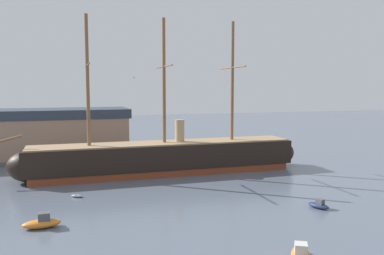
{
  "coord_description": "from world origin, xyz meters",
  "views": [
    {
      "loc": [
        -13.66,
        -21.24,
        15.6
      ],
      "look_at": [
        4.18,
        32.57,
        9.89
      ],
      "focal_mm": 37.71,
      "sensor_mm": 36.0,
      "label": 1
    }
  ],
  "objects_px": {
    "motorboat_mid_right": "(319,205)",
    "motorboat_distant_centre": "(127,159)",
    "motorboat_foreground_right": "(301,254)",
    "motorboat_far_right": "(275,160)",
    "tall_ship": "(164,157)",
    "seagull_in_flight": "(135,78)",
    "motorboat_mid_left": "(42,223)",
    "dinghy_alongside_bow": "(77,196)"
  },
  "relations": [
    {
      "from": "tall_ship",
      "to": "motorboat_mid_right",
      "type": "distance_m",
      "value": 30.08
    },
    {
      "from": "dinghy_alongside_bow",
      "to": "motorboat_far_right",
      "type": "distance_m",
      "value": 43.23
    },
    {
      "from": "motorboat_mid_left",
      "to": "seagull_in_flight",
      "type": "height_order",
      "value": "seagull_in_flight"
    },
    {
      "from": "motorboat_foreground_right",
      "to": "motorboat_far_right",
      "type": "xyz_separation_m",
      "value": [
        22.3,
        43.23,
        -0.14
      ]
    },
    {
      "from": "motorboat_mid_left",
      "to": "motorboat_mid_right",
      "type": "height_order",
      "value": "motorboat_mid_left"
    },
    {
      "from": "motorboat_mid_right",
      "to": "motorboat_far_right",
      "type": "distance_m",
      "value": 32.31
    },
    {
      "from": "motorboat_foreground_right",
      "to": "dinghy_alongside_bow",
      "type": "bearing_deg",
      "value": 122.91
    },
    {
      "from": "seagull_in_flight",
      "to": "motorboat_far_right",
      "type": "bearing_deg",
      "value": 42.76
    },
    {
      "from": "motorboat_foreground_right",
      "to": "motorboat_mid_right",
      "type": "bearing_deg",
      "value": 49.01
    },
    {
      "from": "motorboat_mid_right",
      "to": "seagull_in_flight",
      "type": "height_order",
      "value": "seagull_in_flight"
    },
    {
      "from": "motorboat_foreground_right",
      "to": "seagull_in_flight",
      "type": "distance_m",
      "value": 23.12
    },
    {
      "from": "dinghy_alongside_bow",
      "to": "seagull_in_flight",
      "type": "xyz_separation_m",
      "value": [
        5.33,
        -17.46,
        16.33
      ]
    },
    {
      "from": "motorboat_mid_left",
      "to": "motorboat_far_right",
      "type": "xyz_separation_m",
      "value": [
        44.74,
        26.8,
        -0.15
      ]
    },
    {
      "from": "tall_ship",
      "to": "seagull_in_flight",
      "type": "xyz_separation_m",
      "value": [
        -10.47,
        -28.89,
        13.53
      ]
    },
    {
      "from": "motorboat_distant_centre",
      "to": "seagull_in_flight",
      "type": "height_order",
      "value": "seagull_in_flight"
    },
    {
      "from": "motorboat_foreground_right",
      "to": "seagull_in_flight",
      "type": "bearing_deg",
      "value": 140.34
    },
    {
      "from": "motorboat_mid_left",
      "to": "seagull_in_flight",
      "type": "bearing_deg",
      "value": -31.0
    },
    {
      "from": "seagull_in_flight",
      "to": "motorboat_mid_right",
      "type": "bearing_deg",
      "value": 5.21
    },
    {
      "from": "motorboat_mid_right",
      "to": "motorboat_distant_centre",
      "type": "relative_size",
      "value": 1.1
    },
    {
      "from": "motorboat_mid_right",
      "to": "motorboat_far_right",
      "type": "height_order",
      "value": "motorboat_far_right"
    },
    {
      "from": "motorboat_foreground_right",
      "to": "motorboat_mid_left",
      "type": "xyz_separation_m",
      "value": [
        -22.44,
        16.42,
        0.0
      ]
    },
    {
      "from": "tall_ship",
      "to": "dinghy_alongside_bow",
      "type": "height_order",
      "value": "tall_ship"
    },
    {
      "from": "motorboat_mid_right",
      "to": "motorboat_foreground_right",
      "type": "bearing_deg",
      "value": -130.99
    },
    {
      "from": "tall_ship",
      "to": "motorboat_distant_centre",
      "type": "xyz_separation_m",
      "value": [
        -4.5,
        14.54,
        -2.58
      ]
    },
    {
      "from": "tall_ship",
      "to": "motorboat_mid_left",
      "type": "bearing_deg",
      "value": -130.84
    },
    {
      "from": "dinghy_alongside_bow",
      "to": "seagull_in_flight",
      "type": "relative_size",
      "value": 1.93
    },
    {
      "from": "dinghy_alongside_bow",
      "to": "motorboat_mid_left",
      "type": "bearing_deg",
      "value": -109.8
    },
    {
      "from": "tall_ship",
      "to": "motorboat_far_right",
      "type": "xyz_separation_m",
      "value": [
        24.72,
        3.65,
        -2.55
      ]
    },
    {
      "from": "motorboat_foreground_right",
      "to": "seagull_in_flight",
      "type": "relative_size",
      "value": 4.51
    },
    {
      "from": "motorboat_mid_left",
      "to": "seagull_in_flight",
      "type": "relative_size",
      "value": 4.3
    },
    {
      "from": "motorboat_far_right",
      "to": "seagull_in_flight",
      "type": "bearing_deg",
      "value": -137.24
    },
    {
      "from": "motorboat_far_right",
      "to": "seagull_in_flight",
      "type": "relative_size",
      "value": 3.47
    },
    {
      "from": "motorboat_foreground_right",
      "to": "motorboat_mid_left",
      "type": "relative_size",
      "value": 1.05
    },
    {
      "from": "tall_ship",
      "to": "dinghy_alongside_bow",
      "type": "relative_size",
      "value": 30.62
    },
    {
      "from": "tall_ship",
      "to": "motorboat_mid_right",
      "type": "xyz_separation_m",
      "value": [
        13.62,
        -26.69,
        -2.57
      ]
    },
    {
      "from": "tall_ship",
      "to": "dinghy_alongside_bow",
      "type": "distance_m",
      "value": 19.69
    },
    {
      "from": "tall_ship",
      "to": "motorboat_distant_centre",
      "type": "bearing_deg",
      "value": 107.18
    },
    {
      "from": "motorboat_foreground_right",
      "to": "motorboat_mid_right",
      "type": "distance_m",
      "value": 17.07
    },
    {
      "from": "motorboat_mid_left",
      "to": "dinghy_alongside_bow",
      "type": "xyz_separation_m",
      "value": [
        4.22,
        11.73,
        -0.39
      ]
    },
    {
      "from": "dinghy_alongside_bow",
      "to": "seagull_in_flight",
      "type": "bearing_deg",
      "value": -73.04
    },
    {
      "from": "motorboat_far_right",
      "to": "motorboat_mid_right",
      "type": "bearing_deg",
      "value": -110.1
    },
    {
      "from": "motorboat_foreground_right",
      "to": "motorboat_mid_left",
      "type": "height_order",
      "value": "motorboat_mid_left"
    }
  ]
}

